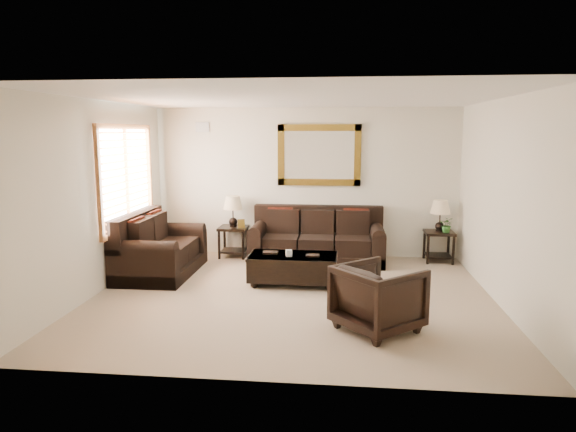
# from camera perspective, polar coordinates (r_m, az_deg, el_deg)

# --- Properties ---
(room) EXTENTS (5.51, 5.01, 2.71)m
(room) POSITION_cam_1_polar(r_m,az_deg,el_deg) (6.93, 0.48, 1.78)
(room) COLOR gray
(room) RESTS_ON ground
(window) EXTENTS (0.07, 1.96, 1.66)m
(window) POSITION_cam_1_polar(r_m,az_deg,el_deg) (8.46, -17.45, 4.07)
(window) COLOR white
(window) RESTS_ON room
(mirror) EXTENTS (1.50, 0.06, 1.10)m
(mirror) POSITION_cam_1_polar(r_m,az_deg,el_deg) (9.32, 3.47, 6.76)
(mirror) COLOR #46280E
(mirror) RESTS_ON room
(air_vent) EXTENTS (0.25, 0.02, 0.18)m
(air_vent) POSITION_cam_1_polar(r_m,az_deg,el_deg) (9.66, -9.50, 9.71)
(air_vent) COLOR #999999
(air_vent) RESTS_ON room
(sofa) EXTENTS (2.32, 1.00, 0.95)m
(sofa) POSITION_cam_1_polar(r_m,az_deg,el_deg) (9.09, 3.26, -2.88)
(sofa) COLOR black
(sofa) RESTS_ON room
(loveseat) EXTENTS (1.04, 1.76, 0.99)m
(loveseat) POSITION_cam_1_polar(r_m,az_deg,el_deg) (8.52, -14.33, -3.84)
(loveseat) COLOR black
(loveseat) RESTS_ON room
(end_table_left) EXTENTS (0.51, 0.51, 1.12)m
(end_table_left) POSITION_cam_1_polar(r_m,az_deg,el_deg) (9.37, -6.12, -0.14)
(end_table_left) COLOR black
(end_table_left) RESTS_ON room
(end_table_right) EXTENTS (0.50, 0.50, 1.09)m
(end_table_right) POSITION_cam_1_polar(r_m,az_deg,el_deg) (9.34, 16.50, -0.61)
(end_table_right) COLOR black
(end_table_right) RESTS_ON room
(coffee_table) EXTENTS (1.33, 0.73, 0.56)m
(coffee_table) POSITION_cam_1_polar(r_m,az_deg,el_deg) (7.72, 0.56, -5.56)
(coffee_table) COLOR black
(coffee_table) RESTS_ON room
(armchair) EXTENTS (1.12, 1.12, 0.85)m
(armchair) POSITION_cam_1_polar(r_m,az_deg,el_deg) (6.01, 10.01, -8.62)
(armchair) COLOR black
(armchair) RESTS_ON floor
(potted_plant) EXTENTS (0.32, 0.34, 0.21)m
(potted_plant) POSITION_cam_1_polar(r_m,az_deg,el_deg) (9.28, 17.24, -1.12)
(potted_plant) COLOR #22511B
(potted_plant) RESTS_ON end_table_right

